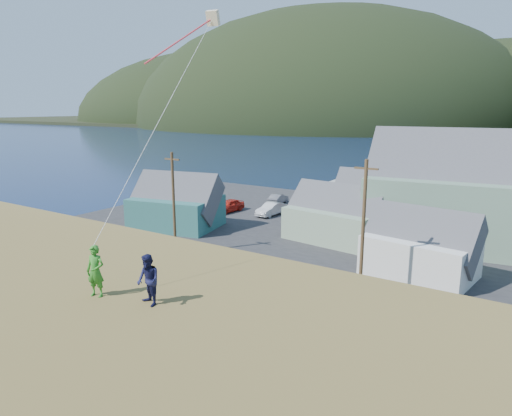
# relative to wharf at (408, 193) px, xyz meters

# --- Properties ---
(ground) EXTENTS (900.00, 900.00, 0.00)m
(ground) POSITION_rel_wharf_xyz_m (6.00, -40.00, -0.45)
(ground) COLOR #0A1638
(ground) RESTS_ON ground
(grass_strip) EXTENTS (110.00, 8.00, 0.10)m
(grass_strip) POSITION_rel_wharf_xyz_m (6.00, -42.00, -0.40)
(grass_strip) COLOR #4C3D19
(grass_strip) RESTS_ON ground
(waterfront_lot) EXTENTS (72.00, 36.00, 0.12)m
(waterfront_lot) POSITION_rel_wharf_xyz_m (6.00, -23.00, -0.39)
(waterfront_lot) COLOR #28282B
(waterfront_lot) RESTS_ON ground
(wharf) EXTENTS (26.00, 14.00, 0.90)m
(wharf) POSITION_rel_wharf_xyz_m (0.00, 0.00, 0.00)
(wharf) COLOR gray
(wharf) RESTS_ON ground
(shed_teal) EXTENTS (10.25, 8.11, 7.25)m
(shed_teal) POSITION_rel_wharf_xyz_m (-16.37, -31.42, 2.25)
(shed_teal) COLOR #2A6362
(shed_teal) RESTS_ON waterfront_lot
(shed_palegreen_near) EXTENTS (9.89, 6.90, 6.71)m
(shed_palegreen_near) POSITION_rel_wharf_xyz_m (-0.03, -26.79, 2.08)
(shed_palegreen_near) COLOR gray
(shed_palegreen_near) RESTS_ON waterfront_lot
(shed_white) EXTENTS (8.81, 6.48, 6.49)m
(shed_white) POSITION_rel_wharf_xyz_m (9.21, -32.27, 2.05)
(shed_white) COLOR silver
(shed_white) RESTS_ON waterfront_lot
(shed_palegreen_far) EXTENTS (10.70, 6.53, 6.97)m
(shed_palegreen_far) POSITION_rel_wharf_xyz_m (0.90, -16.17, 2.22)
(shed_palegreen_far) COLOR gray
(shed_palegreen_far) RESTS_ON waterfront_lot
(utility_poles) EXTENTS (30.77, 0.24, 9.41)m
(utility_poles) POSITION_rel_wharf_xyz_m (5.65, -38.50, 4.20)
(utility_poles) COLOR #47331E
(utility_poles) RESTS_ON waterfront_lot
(parked_cars) EXTENTS (22.51, 12.42, 1.55)m
(parked_cars) POSITION_rel_wharf_xyz_m (-4.83, -18.78, 0.41)
(parked_cars) COLOR red
(parked_cars) RESTS_ON waterfront_lot
(kite_flyer_green) EXTENTS (0.66, 0.52, 1.60)m
(kite_flyer_green) POSITION_rel_wharf_xyz_m (5.53, -58.61, 7.55)
(kite_flyer_green) COLOR #2C7B21
(kite_flyer_green) RESTS_ON hillside
(kite_flyer_navy) EXTENTS (0.88, 0.78, 1.52)m
(kite_flyer_navy) POSITION_rel_wharf_xyz_m (7.33, -58.21, 7.51)
(kite_flyer_navy) COLOR #17183F
(kite_flyer_navy) RESTS_ON hillside
(kite_rig) EXTENTS (0.90, 3.49, 9.76)m
(kite_rig) POSITION_rel_wharf_xyz_m (5.09, -52.48, 15.42)
(kite_rig) COLOR #FFEDC2
(kite_rig) RESTS_ON ground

